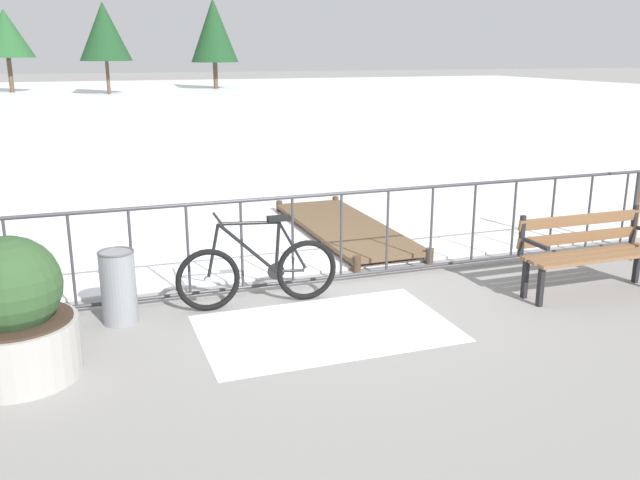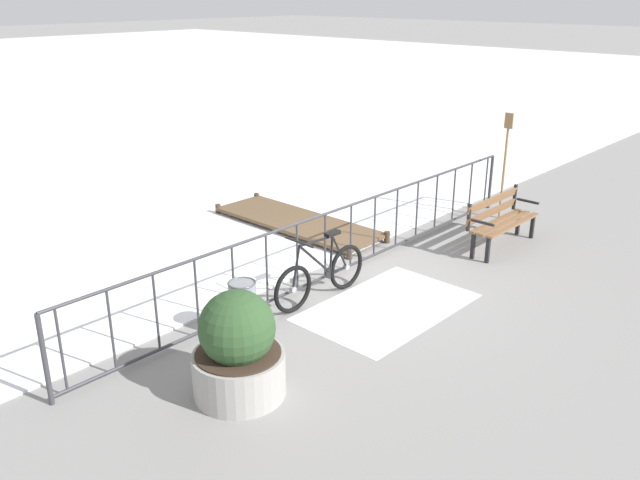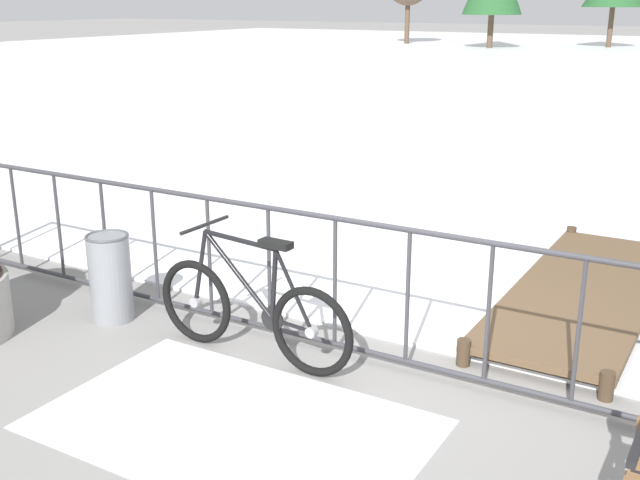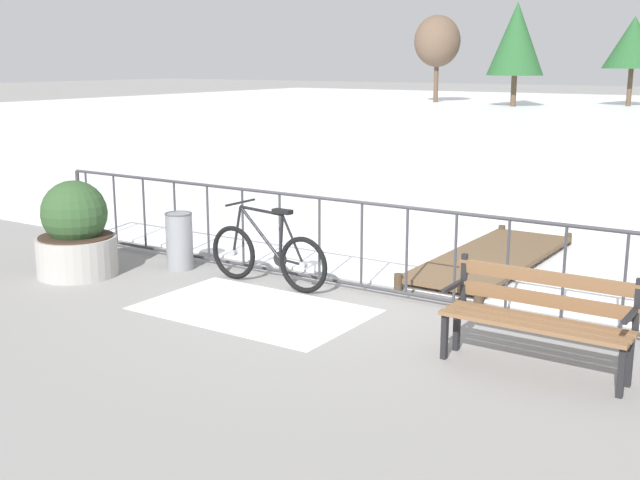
% 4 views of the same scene
% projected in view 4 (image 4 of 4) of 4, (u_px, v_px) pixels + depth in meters
% --- Properties ---
extents(ground_plane, '(160.00, 160.00, 0.00)m').
position_uv_depth(ground_plane, '(340.00, 288.00, 9.33)').
color(ground_plane, gray).
extents(snow_patch, '(2.41, 1.50, 0.01)m').
position_uv_depth(snow_patch, '(254.00, 309.00, 8.53)').
color(snow_patch, white).
rests_on(snow_patch, ground).
extents(railing_fence, '(9.06, 0.06, 1.07)m').
position_uv_depth(railing_fence, '(340.00, 242.00, 9.20)').
color(railing_fence, '#38383D').
rests_on(railing_fence, ground).
extents(bicycle_near_railing, '(1.71, 0.52, 0.97)m').
position_uv_depth(bicycle_near_railing, '(268.00, 255.00, 9.37)').
color(bicycle_near_railing, black).
rests_on(bicycle_near_railing, ground).
extents(park_bench, '(1.60, 0.48, 0.89)m').
position_uv_depth(park_bench, '(539.00, 312.00, 6.80)').
color(park_bench, brown).
rests_on(park_bench, ground).
extents(planter_with_shrub, '(0.98, 0.98, 1.19)m').
position_uv_depth(planter_with_shrub, '(76.00, 234.00, 9.80)').
color(planter_with_shrub, '#9E9B96').
rests_on(planter_with_shrub, ground).
extents(trash_bin, '(0.35, 0.35, 0.73)m').
position_uv_depth(trash_bin, '(179.00, 240.00, 10.12)').
color(trash_bin, gray).
rests_on(trash_bin, ground).
extents(wooden_dock, '(1.10, 3.40, 0.20)m').
position_uv_depth(wooden_dock, '(492.00, 257.00, 10.30)').
color(wooden_dock, brown).
rests_on(wooden_dock, ground).
extents(tree_far_west, '(3.28, 3.28, 5.06)m').
position_uv_depth(tree_far_west, '(633.00, 43.00, 45.14)').
color(tree_far_west, brown).
rests_on(tree_far_west, ground).
extents(tree_east_mid, '(3.19, 3.19, 5.82)m').
position_uv_depth(tree_east_mid, '(516.00, 39.00, 44.84)').
color(tree_east_mid, brown).
rests_on(tree_east_mid, ground).
extents(tree_far_east, '(2.86, 2.86, 5.36)m').
position_uv_depth(tree_far_east, '(437.00, 41.00, 49.40)').
color(tree_far_east, brown).
rests_on(tree_far_east, ground).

